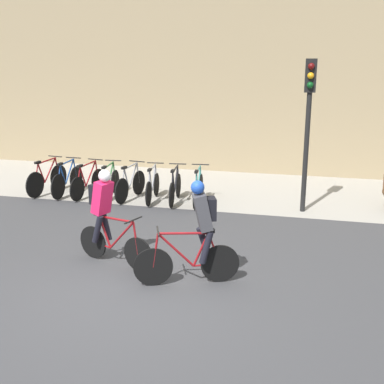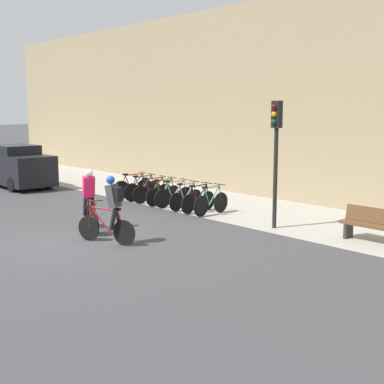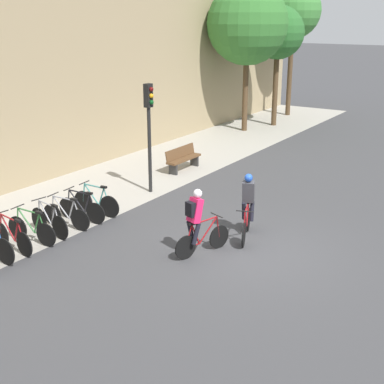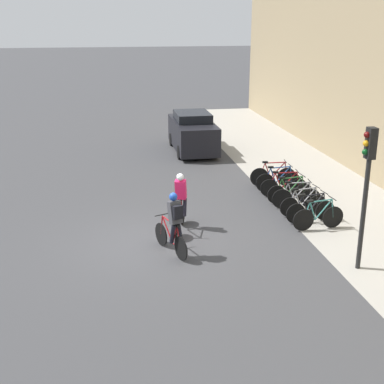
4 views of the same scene
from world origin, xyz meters
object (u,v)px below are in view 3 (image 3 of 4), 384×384
Objects in this scene: parked_bike_2 at (12,237)px; traffic_light_pole at (149,118)px; cyclist_pink at (197,220)px; parked_bike_3 at (32,229)px; parked_bike_7 at (96,202)px; parked_bike_5 at (66,215)px; cyclist_grey at (248,203)px; parked_bike_4 at (49,221)px; bench at (183,158)px; parked_bike_6 at (82,209)px.

traffic_light_pole reaches higher than parked_bike_2.
cyclist_pink reaches higher than parked_bike_3.
cyclist_pink is at bearing -130.16° from traffic_light_pole.
parked_bike_5 is at bearing -179.96° from parked_bike_7.
parked_bike_4 is (-2.93, 4.54, -0.54)m from cyclist_grey.
cyclist_grey is 5.05m from traffic_light_pole.
parked_bike_5 is (1.24, 0.00, -0.00)m from parked_bike_3.
bench is at bearing 4.16° from parked_bike_3.
parked_bike_4 reaches higher than bench.
parked_bike_2 is 1.03× the size of parked_bike_6.
parked_bike_3 is 1.03× the size of parked_bike_5.
parked_bike_4 is at bearing 180.00° from parked_bike_7.
parked_bike_6 is (0.62, 0.00, 0.00)m from parked_bike_5.
traffic_light_pole is (5.15, -0.02, 2.14)m from parked_bike_3.
parked_bike_3 is (-1.72, 4.08, -0.55)m from cyclist_pink.
traffic_light_pole reaches higher than parked_bike_6.
cyclist_pink reaches higher than parked_bike_2.
cyclist_grey is at bearing -76.82° from parked_bike_7.
parked_bike_4 is (0.62, 0.00, 0.01)m from parked_bike_3.
cyclist_grey is at bearing -14.06° from cyclist_pink.
parked_bike_2 is at bearing 132.59° from cyclist_grey.
parked_bike_3 is at bearing -180.00° from parked_bike_6.
parked_bike_3 is 8.02m from bench.
cyclist_grey is 5.79m from parked_bike_3.
cyclist_pink is at bearing -83.29° from parked_bike_5.
parked_bike_4 is 0.62m from parked_bike_5.
parked_bike_6 is at bearing 179.62° from traffic_light_pole.
cyclist_pink is 7.83m from bench.
traffic_light_pole is at bearing -0.21° from parked_bike_2.
parked_bike_7 is (2.49, 0.00, 0.01)m from parked_bike_3.
cyclist_grey is 6.19m from parked_bike_2.
parked_bike_5 is (-2.31, 4.54, -0.56)m from cyclist_grey.
bench is at bearing 5.41° from parked_bike_6.
traffic_light_pole is (2.66, -0.02, 2.13)m from parked_bike_7.
parked_bike_2 is at bearing -179.99° from parked_bike_5.
parked_bike_7 is at bearing 79.42° from cyclist_pink.
parked_bike_5 is (1.87, 0.00, -0.01)m from parked_bike_2.
cyclist_pink is 4.15m from parked_bike_5.
traffic_light_pole is at bearing -0.24° from parked_bike_3.
parked_bike_4 is 0.99× the size of parked_bike_7.
traffic_light_pole is at bearing 70.50° from cyclist_grey.
parked_bike_5 is (-0.48, 4.08, -0.56)m from cyclist_pink.
parked_bike_6 is 3.92m from traffic_light_pole.
parked_bike_3 is 1.01× the size of parked_bike_7.
parked_bike_7 reaches higher than parked_bike_4.
parked_bike_5 is 0.99× the size of parked_bike_6.
traffic_light_pole is at bearing 49.84° from cyclist_pink.
parked_bike_7 reaches higher than parked_bike_3.
parked_bike_3 is at bearing 179.76° from traffic_light_pole.
parked_bike_3 is at bearing 0.02° from parked_bike_2.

